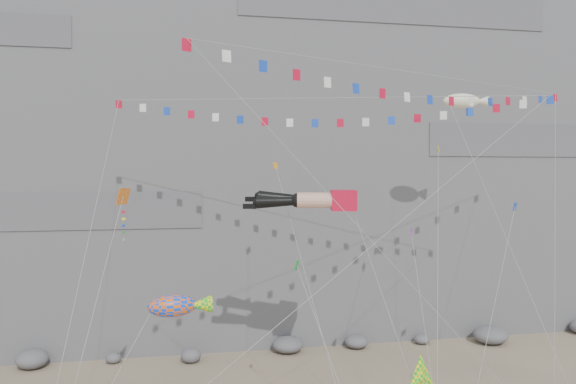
% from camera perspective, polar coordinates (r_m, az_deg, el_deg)
% --- Properties ---
extents(cliff, '(80.00, 28.00, 50.00)m').
position_cam_1_polar(cliff, '(61.99, -2.73, 11.23)').
color(cliff, slate).
rests_on(cliff, ground).
extents(talus_boulders, '(60.00, 3.00, 1.20)m').
position_cam_1_polar(talus_boulders, '(48.59, -0.03, -15.30)').
color(talus_boulders, slate).
rests_on(talus_boulders, ground).
extents(legs_kite, '(7.42, 16.45, 19.43)m').
position_cam_1_polar(legs_kite, '(35.36, 2.50, -0.84)').
color(legs_kite, red).
rests_on(legs_kite, ground).
extents(flag_banner_upper, '(30.04, 16.40, 28.50)m').
position_cam_1_polar(flag_banner_upper, '(37.98, 4.02, 9.47)').
color(flag_banner_upper, red).
rests_on(flag_banner_upper, ground).
extents(flag_banner_lower, '(27.15, 12.28, 23.00)m').
position_cam_1_polar(flag_banner_lower, '(34.58, 13.18, 11.62)').
color(flag_banner_lower, red).
rests_on(flag_banner_lower, ground).
extents(harlequin_kite, '(4.01, 7.65, 15.53)m').
position_cam_1_polar(harlequin_kite, '(30.93, -16.42, -0.52)').
color(harlequin_kite, red).
rests_on(harlequin_kite, ground).
extents(fish_windsock, '(7.65, 4.34, 10.54)m').
position_cam_1_polar(fish_windsock, '(29.82, -11.68, -11.29)').
color(fish_windsock, '#EC590C').
rests_on(fish_windsock, ground).
extents(delta_kite, '(2.14, 5.75, 7.27)m').
position_cam_1_polar(delta_kite, '(29.13, 13.48, -17.87)').
color(delta_kite, '#F6EE0C').
rests_on(delta_kite, ground).
extents(blimp_windsock, '(3.98, 13.33, 23.79)m').
position_cam_1_polar(blimp_windsock, '(43.57, 17.24, 8.75)').
color(blimp_windsock, '#F4ECC9').
rests_on(blimp_windsock, ground).
extents(small_kite_a, '(2.02, 17.07, 22.63)m').
position_cam_1_polar(small_kite_a, '(38.39, -1.10, 2.03)').
color(small_kite_a, orange).
rests_on(small_kite_a, ground).
extents(small_kite_b, '(3.01, 10.45, 15.04)m').
position_cam_1_polar(small_kite_b, '(36.65, 12.45, -4.27)').
color(small_kite_b, '#AD21C4').
rests_on(small_kite_b, ground).
extents(small_kite_c, '(2.82, 9.66, 13.35)m').
position_cam_1_polar(small_kite_c, '(32.46, 0.97, -7.69)').
color(small_kite_c, green).
rests_on(small_kite_c, ground).
extents(small_kite_d, '(6.72, 13.35, 21.79)m').
position_cam_1_polar(small_kite_d, '(38.61, 15.01, 3.72)').
color(small_kite_d, yellow).
rests_on(small_kite_d, ground).
extents(small_kite_e, '(9.31, 9.46, 17.78)m').
position_cam_1_polar(small_kite_e, '(38.48, 21.99, -1.74)').
color(small_kite_e, '#143DB7').
rests_on(small_kite_e, ground).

